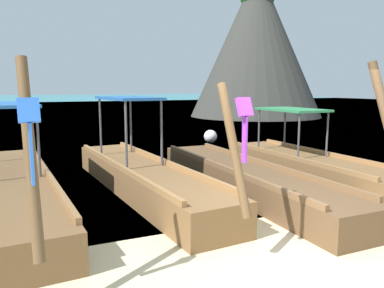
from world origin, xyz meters
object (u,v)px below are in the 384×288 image
at_px(mooring_buoy_near, 210,136).
at_px(longtail_boat_yellow_ribbon, 308,163).
at_px(longtail_boat_turquoise_ribbon, 245,179).
at_px(longtail_boat_violet_ribbon, 142,176).
at_px(longtail_boat_blue_ribbon, 17,188).
at_px(karst_rock, 259,47).

bearing_deg(mooring_buoy_near, longtail_boat_yellow_ribbon, -92.65).
relative_size(longtail_boat_turquoise_ribbon, longtail_boat_yellow_ribbon, 1.15).
bearing_deg(mooring_buoy_near, longtail_boat_violet_ribbon, -127.89).
height_order(longtail_boat_blue_ribbon, longtail_boat_yellow_ribbon, longtail_boat_blue_ribbon).
height_order(longtail_boat_blue_ribbon, longtail_boat_violet_ribbon, longtail_boat_blue_ribbon).
height_order(longtail_boat_turquoise_ribbon, karst_rock, karst_rock).
relative_size(longtail_boat_turquoise_ribbon, mooring_buoy_near, 13.52).
bearing_deg(longtail_boat_blue_ribbon, longtail_boat_yellow_ribbon, -2.11).
relative_size(longtail_boat_blue_ribbon, longtail_boat_turquoise_ribbon, 1.05).
bearing_deg(mooring_buoy_near, longtail_boat_turquoise_ribbon, -110.96).
height_order(longtail_boat_violet_ribbon, mooring_buoy_near, longtail_boat_violet_ribbon).
relative_size(longtail_boat_yellow_ribbon, karst_rock, 0.56).
bearing_deg(longtail_boat_yellow_ribbon, longtail_boat_turquoise_ribbon, -162.53).
bearing_deg(longtail_boat_yellow_ribbon, longtail_boat_violet_ribbon, 178.30).
bearing_deg(mooring_buoy_near, longtail_boat_blue_ribbon, -140.40).
relative_size(longtail_boat_turquoise_ribbon, karst_rock, 0.64).
bearing_deg(longtail_boat_violet_ribbon, karst_rock, 50.17).
xyz_separation_m(longtail_boat_violet_ribbon, longtail_boat_yellow_ribbon, (4.42, -0.13, -0.06)).
bearing_deg(longtail_boat_turquoise_ribbon, longtail_boat_yellow_ribbon, 17.47).
relative_size(longtail_boat_blue_ribbon, karst_rock, 0.68).
distance_m(longtail_boat_yellow_ribbon, mooring_buoy_near, 6.19).
xyz_separation_m(longtail_boat_turquoise_ribbon, longtail_boat_yellow_ribbon, (2.37, 0.74, 0.02)).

